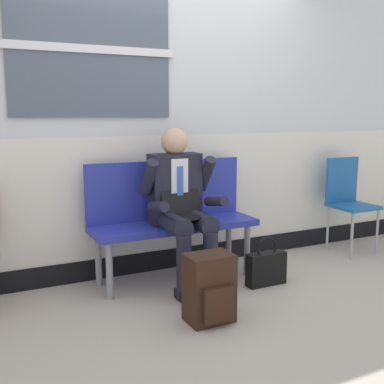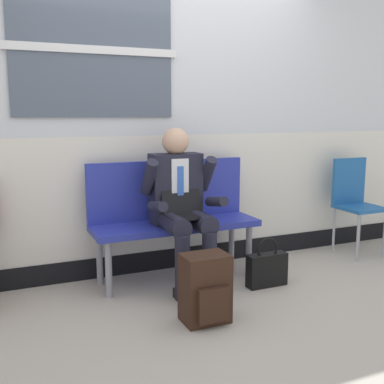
{
  "view_description": "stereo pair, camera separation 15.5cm",
  "coord_description": "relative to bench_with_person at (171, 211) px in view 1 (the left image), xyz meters",
  "views": [
    {
      "loc": [
        -1.58,
        -2.99,
        1.34
      ],
      "look_at": [
        -0.05,
        0.11,
        0.75
      ],
      "focal_mm": 43.64,
      "sensor_mm": 36.0,
      "label": 1
    },
    {
      "loc": [
        -1.44,
        -3.06,
        1.34
      ],
      "look_at": [
        -0.05,
        0.11,
        0.75
      ],
      "focal_mm": 43.64,
      "sensor_mm": 36.0,
      "label": 2
    }
  ],
  "objects": [
    {
      "name": "backpack",
      "position": [
        -0.11,
        -0.88,
        -0.33
      ],
      "size": [
        0.3,
        0.25,
        0.45
      ],
      "color": "#331E14",
      "rests_on": "ground"
    },
    {
      "name": "person_seated",
      "position": [
        0.0,
        -0.2,
        0.1
      ],
      "size": [
        0.57,
        0.7,
        1.23
      ],
      "color": "#1E1E2D",
      "rests_on": "ground"
    },
    {
      "name": "folding_chair",
      "position": [
        1.84,
        -0.06,
        -0.01
      ],
      "size": [
        0.38,
        0.38,
        0.91
      ],
      "color": "#1E5999",
      "rests_on": "ground"
    },
    {
      "name": "ground_plane",
      "position": [
        0.11,
        -0.39,
        -0.55
      ],
      "size": [
        18.0,
        18.0,
        0.0
      ],
      "primitive_type": "plane",
      "color": "#B2A899"
    },
    {
      "name": "station_wall",
      "position": [
        0.1,
        0.27,
        0.84
      ],
      "size": [
        6.66,
        0.17,
        2.8
      ],
      "color": "silver",
      "rests_on": "ground"
    },
    {
      "name": "handbag",
      "position": [
        0.59,
        -0.5,
        -0.41
      ],
      "size": [
        0.33,
        0.1,
        0.39
      ],
      "color": "black",
      "rests_on": "ground"
    },
    {
      "name": "bench_with_person",
      "position": [
        0.0,
        0.0,
        0.0
      ],
      "size": [
        1.34,
        0.42,
        0.96
      ],
      "color": "#28339E",
      "rests_on": "ground"
    }
  ]
}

